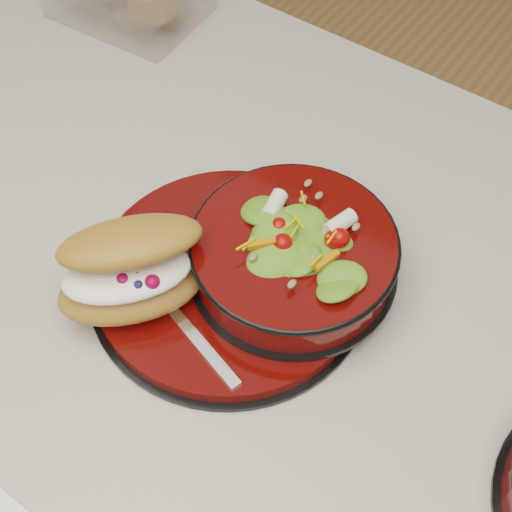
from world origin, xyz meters
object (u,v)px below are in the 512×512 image
Objects in this scene: croissant at (132,271)px; fork at (183,323)px; salad_bowl at (294,250)px; island_counter at (246,405)px; dinner_plate at (230,277)px.

fork is at bearing -49.18° from croissant.
croissant is 0.07m from fork.
croissant is at bearing -132.98° from salad_bowl.
salad_bowl is at bearing -2.45° from croissant.
croissant reaches higher than island_counter.
island_counter is at bearing 25.85° from croissant.
salad_bowl is (0.05, 0.04, 0.04)m from dinner_plate.
fork is (-0.05, -0.12, -0.03)m from salad_bowl.
salad_bowl is (0.08, -0.01, 0.50)m from island_counter.
island_counter is 0.53m from croissant.
croissant is (-0.11, -0.12, 0.01)m from salad_bowl.
fork is at bearing -79.29° from island_counter.
croissant is (-0.06, -0.08, 0.05)m from dinner_plate.
salad_bowl reaches higher than croissant.
fork is (0.03, -0.13, 0.47)m from island_counter.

